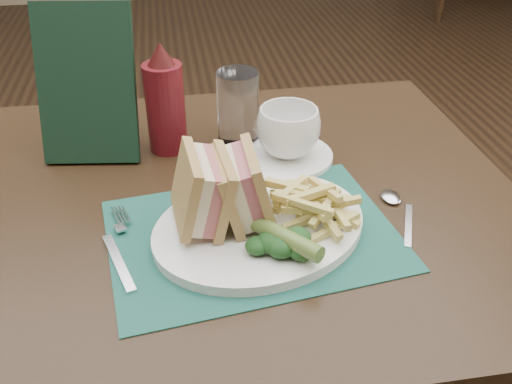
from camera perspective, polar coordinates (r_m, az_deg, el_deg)
floor at (r=1.73m, az=-4.44°, el=-11.90°), size 7.00×7.00×0.00m
table_main at (r=1.11m, az=-2.71°, el=-16.51°), size 0.90×0.75×0.75m
placemat at (r=0.78m, az=-0.34°, el=-4.26°), size 0.42×0.32×0.00m
plate at (r=0.78m, az=0.36°, el=-3.51°), size 0.37×0.33×0.01m
sandwich_half_a at (r=0.74m, az=-6.98°, el=0.02°), size 0.09×0.11×0.11m
sandwich_half_b at (r=0.75m, az=-2.86°, el=0.44°), size 0.08×0.10×0.10m
kale_garnish at (r=0.72m, az=1.85°, el=-5.12°), size 0.11×0.08×0.03m
pickle_spear at (r=0.71m, az=2.58°, el=-4.39°), size 0.09×0.11×0.03m
fries_pile at (r=0.78m, az=5.44°, el=-0.71°), size 0.18×0.20×0.05m
fork at (r=0.77m, az=-13.54°, el=-5.18°), size 0.08×0.17×0.01m
spoon at (r=0.84m, az=14.39°, el=-2.06°), size 0.09×0.15×0.01m
saucer at (r=0.95m, az=3.16°, el=3.60°), size 0.16×0.16×0.01m
coffee_cup at (r=0.93m, az=3.24°, el=6.04°), size 0.15×0.15×0.08m
drinking_glass at (r=0.97m, az=-1.81°, el=8.29°), size 0.07×0.07×0.13m
ketchup_bottle at (r=0.95m, az=-9.12°, el=9.26°), size 0.07×0.07×0.19m
check_presenter at (r=0.95m, az=-16.57°, el=10.27°), size 0.16×0.11×0.24m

